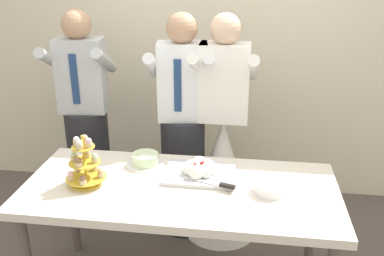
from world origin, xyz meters
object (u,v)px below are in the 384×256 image
object	(u,v)px
cupcake_stand	(85,165)
person_groom	(183,140)
main_cake_tray	(200,170)
person_guest	(87,132)
round_cake	(145,160)
person_bride	(222,162)
dessert_table	(180,197)
plate_stack	(270,188)

from	to	relation	value
cupcake_stand	person_groom	distance (m)	0.89
main_cake_tray	person_guest	size ratio (longest dim) A/B	0.26
cupcake_stand	round_cake	bearing A→B (deg)	45.06
round_cake	person_bride	size ratio (longest dim) A/B	0.14
person_groom	cupcake_stand	bearing A→B (deg)	-120.52
dessert_table	plate_stack	world-z (taller)	plate_stack
dessert_table	round_cake	distance (m)	0.36
dessert_table	cupcake_stand	distance (m)	0.57
cupcake_stand	person_bride	world-z (taller)	person_bride
cupcake_stand	main_cake_tray	size ratio (longest dim) A/B	0.71
person_guest	plate_stack	bearing A→B (deg)	-29.61
cupcake_stand	person_guest	xyz separation A→B (m)	(-0.30, 0.81, -0.15)
person_bride	main_cake_tray	bearing A→B (deg)	-99.20
round_cake	person_bride	xyz separation A→B (m)	(0.45, 0.48, -0.23)
round_cake	person_groom	world-z (taller)	person_groom
person_groom	plate_stack	bearing A→B (deg)	-49.69
plate_stack	person_bride	size ratio (longest dim) A/B	0.11
cupcake_stand	person_bride	size ratio (longest dim) A/B	0.18
person_groom	person_bride	distance (m)	0.33
dessert_table	round_cake	size ratio (longest dim) A/B	7.50
main_cake_tray	plate_stack	size ratio (longest dim) A/B	2.39
round_cake	person_groom	distance (m)	0.50
person_bride	plate_stack	bearing A→B (deg)	-66.57
dessert_table	person_bride	distance (m)	0.75
cupcake_stand	round_cake	xyz separation A→B (m)	(0.28, 0.28, -0.09)
person_bride	person_guest	world-z (taller)	same
dessert_table	cupcake_stand	size ratio (longest dim) A/B	5.90
dessert_table	person_groom	size ratio (longest dim) A/B	1.08
person_guest	dessert_table	bearing A→B (deg)	-42.05
round_cake	person_groom	xyz separation A→B (m)	(0.16, 0.47, -0.06)
round_cake	person_bride	world-z (taller)	person_bride
plate_stack	round_cake	bearing A→B (deg)	162.82
main_cake_tray	plate_stack	bearing A→B (deg)	-18.66
main_cake_tray	person_guest	xyz separation A→B (m)	(-0.94, 0.63, -0.07)
person_bride	dessert_table	bearing A→B (deg)	-105.30
plate_stack	person_bride	bearing A→B (deg)	113.43
plate_stack	person_guest	bearing A→B (deg)	150.39
cupcake_stand	round_cake	distance (m)	0.41
cupcake_stand	person_guest	size ratio (longest dim) A/B	0.18
main_cake_tray	person_bride	size ratio (longest dim) A/B	0.26
plate_stack	main_cake_tray	bearing A→B (deg)	161.34
main_cake_tray	person_guest	bearing A→B (deg)	146.27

